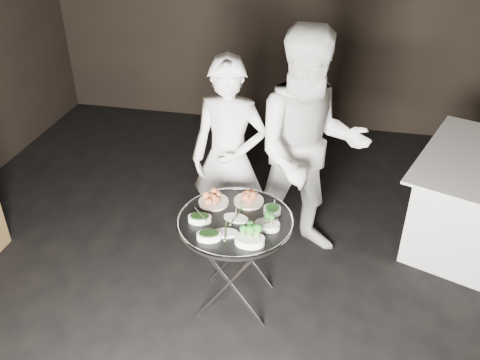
% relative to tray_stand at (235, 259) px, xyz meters
% --- Properties ---
extents(floor, '(6.00, 7.00, 0.05)m').
position_rel_tray_stand_xyz_m(floor, '(0.17, -0.41, -0.43)').
color(floor, black).
rests_on(floor, ground).
extents(tray_stand, '(0.49, 0.41, 0.71)m').
position_rel_tray_stand_xyz_m(tray_stand, '(0.00, 0.00, 0.00)').
color(tray_stand, silver).
rests_on(tray_stand, floor).
extents(serving_tray, '(0.77, 0.77, 0.04)m').
position_rel_tray_stand_xyz_m(serving_tray, '(-0.00, 0.00, 0.32)').
color(serving_tray, black).
rests_on(serving_tray, tray_stand).
extents(potato_plate_a, '(0.21, 0.21, 0.08)m').
position_rel_tray_stand_xyz_m(potato_plate_a, '(-0.19, 0.16, 0.37)').
color(potato_plate_a, beige).
rests_on(potato_plate_a, serving_tray).
extents(potato_plate_b, '(0.21, 0.21, 0.08)m').
position_rel_tray_stand_xyz_m(potato_plate_b, '(0.05, 0.22, 0.37)').
color(potato_plate_b, beige).
rests_on(potato_plate_b, serving_tray).
extents(greens_bowl, '(0.12, 0.12, 0.07)m').
position_rel_tray_stand_xyz_m(greens_bowl, '(0.22, 0.12, 0.36)').
color(greens_bowl, white).
rests_on(greens_bowl, serving_tray).
extents(asparagus_plate_a, '(0.18, 0.12, 0.03)m').
position_rel_tray_stand_xyz_m(asparagus_plate_a, '(0.00, 0.01, 0.35)').
color(asparagus_plate_a, white).
rests_on(asparagus_plate_a, serving_tray).
extents(asparagus_plate_b, '(0.18, 0.12, 0.03)m').
position_rel_tray_stand_xyz_m(asparagus_plate_b, '(-0.03, -0.16, 0.35)').
color(asparagus_plate_b, white).
rests_on(asparagus_plate_b, serving_tray).
extents(spinach_bowl_a, '(0.16, 0.12, 0.06)m').
position_rel_tray_stand_xyz_m(spinach_bowl_a, '(-0.22, -0.06, 0.36)').
color(spinach_bowl_a, white).
rests_on(spinach_bowl_a, serving_tray).
extents(spinach_bowl_b, '(0.17, 0.13, 0.06)m').
position_rel_tray_stand_xyz_m(spinach_bowl_b, '(-0.12, -0.23, 0.36)').
color(spinach_bowl_b, white).
rests_on(spinach_bowl_b, serving_tray).
extents(broccoli_bowl_a, '(0.17, 0.12, 0.07)m').
position_rel_tray_stand_xyz_m(broccoli_bowl_a, '(0.22, -0.04, 0.36)').
color(broccoli_bowl_a, white).
rests_on(broccoli_bowl_a, serving_tray).
extents(broccoli_bowl_b, '(0.19, 0.15, 0.08)m').
position_rel_tray_stand_xyz_m(broccoli_bowl_b, '(0.14, -0.22, 0.37)').
color(broccoli_bowl_b, white).
rests_on(broccoli_bowl_b, serving_tray).
extents(serving_utensils, '(0.57, 0.40, 0.01)m').
position_rel_tray_stand_xyz_m(serving_utensils, '(0.02, 0.07, 0.38)').
color(serving_utensils, silver).
rests_on(serving_utensils, serving_tray).
extents(waiter_left, '(0.60, 0.41, 1.60)m').
position_rel_tray_stand_xyz_m(waiter_left, '(-0.19, 0.66, 0.40)').
color(waiter_left, white).
rests_on(waiter_left, floor).
extents(waiter_right, '(1.06, 0.92, 1.84)m').
position_rel_tray_stand_xyz_m(waiter_right, '(0.40, 0.71, 0.52)').
color(waiter_right, white).
rests_on(waiter_right, floor).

